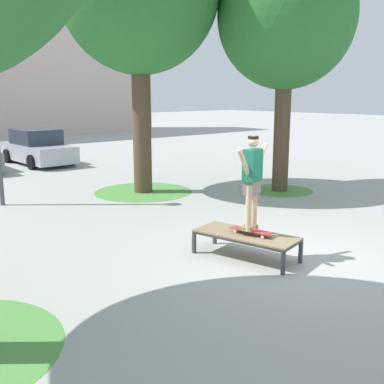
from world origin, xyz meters
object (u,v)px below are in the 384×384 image
(car_silver, at_px, (38,148))
(tree_near_right, at_px, (286,17))
(skate_box, at_px, (246,236))
(skateboard, at_px, (251,231))
(skater, at_px, (252,176))

(car_silver, bearing_deg, tree_near_right, -72.32)
(car_silver, bearing_deg, skate_box, -98.19)
(skateboard, bearing_deg, car_silver, 81.94)
(tree_near_right, bearing_deg, car_silver, 107.68)
(skateboard, distance_m, tree_near_right, 7.91)
(skater, relative_size, tree_near_right, 0.23)
(skater, bearing_deg, skateboard, -77.57)
(skate_box, height_order, skater, skater)
(skate_box, relative_size, skater, 1.19)
(skate_box, relative_size, car_silver, 0.48)
(skateboard, bearing_deg, skater, 102.43)
(skate_box, distance_m, skater, 1.12)
(skater, height_order, car_silver, skater)
(skater, distance_m, tree_near_right, 7.37)
(skate_box, bearing_deg, car_silver, 81.81)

